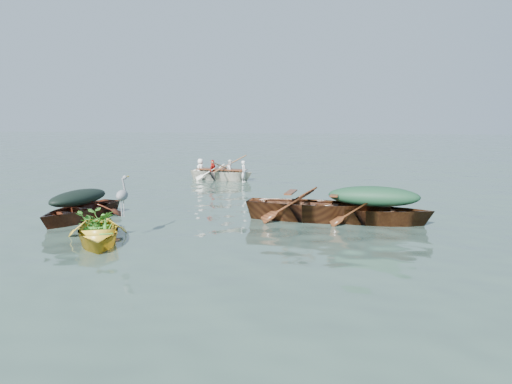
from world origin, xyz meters
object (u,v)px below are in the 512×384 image
at_px(open_wooden_boat, 312,220).
at_px(heron, 122,202).
at_px(dark_covered_boat, 80,220).
at_px(rowed_boat, 222,180).
at_px(yellow_dinghy, 98,242).
at_px(green_tarp_boat, 373,223).

relative_size(open_wooden_boat, heron, 5.31).
height_order(dark_covered_boat, heron, heron).
distance_m(dark_covered_boat, rowed_boat, 9.08).
relative_size(yellow_dinghy, heron, 3.30).
relative_size(dark_covered_boat, heron, 3.95).
height_order(yellow_dinghy, rowed_boat, rowed_boat).
bearing_deg(dark_covered_boat, rowed_boat, 90.71).
distance_m(green_tarp_boat, heron, 6.26).
xyz_separation_m(yellow_dinghy, open_wooden_boat, (4.41, 3.25, 0.00)).
relative_size(yellow_dinghy, dark_covered_boat, 0.84).
xyz_separation_m(yellow_dinghy, heron, (0.46, 0.30, 0.87)).
distance_m(rowed_boat, heron, 10.77).
relative_size(dark_covered_boat, green_tarp_boat, 0.87).
bearing_deg(open_wooden_boat, green_tarp_boat, -88.80).
bearing_deg(open_wooden_boat, rowed_boat, 34.77).
distance_m(dark_covered_boat, heron, 2.88).
xyz_separation_m(dark_covered_boat, open_wooden_boat, (6.06, 1.18, 0.00)).
bearing_deg(yellow_dinghy, rowed_boat, 62.56).
distance_m(yellow_dinghy, heron, 1.03).
bearing_deg(dark_covered_boat, heron, -29.62).
bearing_deg(heron, dark_covered_boat, 111.94).
bearing_deg(heron, yellow_dinghy, -174.81).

